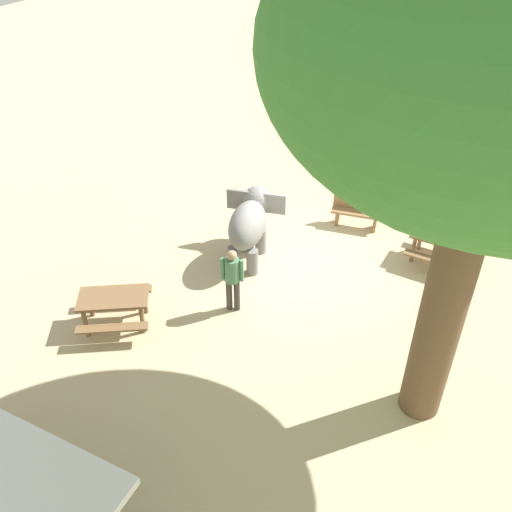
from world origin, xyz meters
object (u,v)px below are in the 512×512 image
Objects in this scene: elephant at (250,222)px; person_handler at (232,276)px; wooden_bench at (357,211)px; picnic_table_far at (442,243)px; shade_tree_main at (510,58)px; picnic_table_near at (114,303)px.

person_handler reaches higher than elephant.
picnic_table_far is (-2.43, 0.72, 0.12)m from wooden_bench.
wooden_bench is 2.53m from picnic_table_far.
wooden_bench is at bearing -33.91° from person_handler.
elephant is at bearing 43.28° from wooden_bench.
shade_tree_main is 7.59m from picnic_table_far.
person_handler is 7.12m from shade_tree_main.
wooden_bench is at bearing 29.24° from picnic_table_near.
elephant reaches higher than wooden_bench.
person_handler is at bearing 63.99° from wooden_bench.
wooden_bench is (-2.01, -2.62, -0.55)m from elephant.
picnic_table_far is (0.61, -4.78, -5.87)m from shade_tree_main.
elephant is 3.92m from picnic_table_near.
shade_tree_main is (-5.05, 2.88, 5.43)m from elephant.
person_handler is 1.02× the size of picnic_table_far.
picnic_table_near is at bearing 51.73° from wooden_bench.
picnic_table_far is (-4.44, -1.90, -0.43)m from elephant.
picnic_table_near is (1.46, 3.62, -0.43)m from elephant.
elephant is 1.13× the size of picnic_table_near.
person_handler is 0.18× the size of shade_tree_main.
wooden_bench is 0.70× the size of picnic_table_near.
person_handler is (-0.61, 2.03, -0.07)m from elephant.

